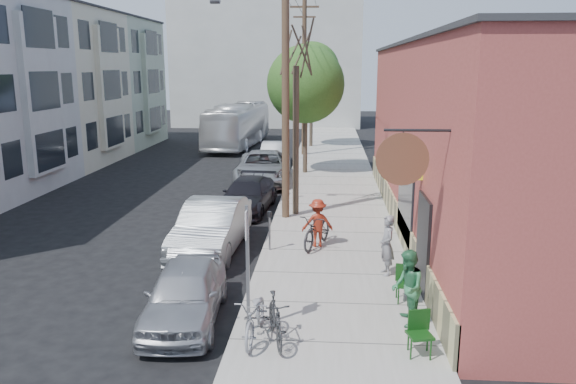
# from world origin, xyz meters

# --- Properties ---
(ground) EXTENTS (120.00, 120.00, 0.00)m
(ground) POSITION_xyz_m (0.00, 0.00, 0.00)
(ground) COLOR black
(sidewalk) EXTENTS (4.50, 58.00, 0.15)m
(sidewalk) POSITION_xyz_m (4.25, 11.00, 0.07)
(sidewalk) COLOR #A19D95
(sidewalk) RESTS_ON ground
(cafe_building) EXTENTS (6.60, 20.20, 6.61)m
(cafe_building) POSITION_xyz_m (8.99, 4.99, 3.30)
(cafe_building) COLOR #993E39
(cafe_building) RESTS_ON ground
(apartment_row) EXTENTS (6.30, 32.00, 9.00)m
(apartment_row) POSITION_xyz_m (-11.85, 14.00, 4.50)
(apartment_row) COLOR #A0AD93
(apartment_row) RESTS_ON ground
(end_cap_building) EXTENTS (18.00, 8.00, 12.00)m
(end_cap_building) POSITION_xyz_m (-2.00, 42.00, 6.00)
(end_cap_building) COLOR #B7B7B2
(end_cap_building) RESTS_ON ground
(sign_post) EXTENTS (0.07, 0.45, 2.80)m
(sign_post) POSITION_xyz_m (2.35, -3.54, 1.83)
(sign_post) COLOR slate
(sign_post) RESTS_ON sidewalk
(parking_meter_near) EXTENTS (0.14, 0.14, 1.24)m
(parking_meter_near) POSITION_xyz_m (2.25, 1.92, 0.98)
(parking_meter_near) COLOR slate
(parking_meter_near) RESTS_ON sidewalk
(parking_meter_far) EXTENTS (0.14, 0.14, 1.24)m
(parking_meter_far) POSITION_xyz_m (2.25, 8.83, 0.98)
(parking_meter_far) COLOR slate
(parking_meter_far) RESTS_ON sidewalk
(utility_pole_near) EXTENTS (3.57, 0.28, 10.00)m
(utility_pole_near) POSITION_xyz_m (2.39, 5.88, 5.41)
(utility_pole_near) COLOR #503A28
(utility_pole_near) RESTS_ON sidewalk
(utility_pole_far) EXTENTS (1.80, 0.28, 10.00)m
(utility_pole_far) POSITION_xyz_m (2.45, 21.49, 5.34)
(utility_pole_far) COLOR #503A28
(utility_pole_far) RESTS_ON sidewalk
(tree_bare) EXTENTS (0.24, 0.24, 5.64)m
(tree_bare) POSITION_xyz_m (2.80, 6.42, 2.97)
(tree_bare) COLOR #44392C
(tree_bare) RESTS_ON sidewalk
(tree_leafy_mid) EXTENTS (4.09, 4.09, 6.74)m
(tree_leafy_mid) POSITION_xyz_m (2.80, 15.17, 4.84)
(tree_leafy_mid) COLOR #44392C
(tree_leafy_mid) RESTS_ON sidewalk
(tree_leafy_far) EXTENTS (3.92, 3.92, 7.32)m
(tree_leafy_far) POSITION_xyz_m (2.80, 25.47, 5.49)
(tree_leafy_far) COLOR #44392C
(tree_leafy_far) RESTS_ON sidewalk
(patio_chair_a) EXTENTS (0.58, 0.58, 0.88)m
(patio_chair_a) POSITION_xyz_m (5.96, -1.77, 0.59)
(patio_chair_a) COLOR #0F3710
(patio_chair_a) RESTS_ON sidewalk
(patio_chair_b) EXTENTS (0.60, 0.60, 0.88)m
(patio_chair_b) POSITION_xyz_m (5.89, -4.40, 0.59)
(patio_chair_b) COLOR #0F3710
(patio_chair_b) RESTS_ON sidewalk
(patron_grey) EXTENTS (0.51, 0.68, 1.68)m
(patron_grey) POSITION_xyz_m (5.67, 0.05, 0.99)
(patron_grey) COLOR gray
(patron_grey) RESTS_ON sidewalk
(patron_green) EXTENTS (0.65, 0.83, 1.71)m
(patron_green) POSITION_xyz_m (5.81, -3.01, 1.00)
(patron_green) COLOR #2F7649
(patron_green) RESTS_ON sidewalk
(cyclist) EXTENTS (1.09, 0.75, 1.54)m
(cyclist) POSITION_xyz_m (3.73, 2.40, 0.92)
(cyclist) COLOR maroon
(cyclist) RESTS_ON sidewalk
(cyclist_bike) EXTENTS (1.38, 2.18, 1.08)m
(cyclist_bike) POSITION_xyz_m (3.73, 2.40, 0.69)
(cyclist_bike) COLOR black
(cyclist_bike) RESTS_ON sidewalk
(parked_bike_a) EXTENTS (0.86, 1.74, 1.01)m
(parked_bike_a) POSITION_xyz_m (2.98, -4.06, 0.65)
(parked_bike_a) COLOR black
(parked_bike_a) RESTS_ON sidewalk
(parked_bike_b) EXTENTS (0.77, 1.92, 0.99)m
(parked_bike_b) POSITION_xyz_m (2.56, -3.91, 0.65)
(parked_bike_b) COLOR gray
(parked_bike_b) RESTS_ON sidewalk
(car_0) EXTENTS (1.89, 4.13, 1.37)m
(car_0) POSITION_xyz_m (0.80, -2.93, 0.69)
(car_0) COLOR #A1A2A8
(car_0) RESTS_ON ground
(car_1) EXTENTS (1.90, 4.98, 1.62)m
(car_1) POSITION_xyz_m (0.39, 2.05, 0.81)
(car_1) COLOR #979B9E
(car_1) RESTS_ON ground
(car_2) EXTENTS (2.24, 4.67, 1.31)m
(car_2) POSITION_xyz_m (0.80, 7.27, 0.66)
(car_2) COLOR black
(car_2) RESTS_ON ground
(car_3) EXTENTS (2.94, 5.87, 1.59)m
(car_3) POSITION_xyz_m (0.80, 12.90, 0.80)
(car_3) COLOR #9C9FA3
(car_3) RESTS_ON ground
(car_4) EXTENTS (1.46, 4.09, 1.34)m
(car_4) POSITION_xyz_m (0.80, 18.31, 0.67)
(car_4) COLOR #A6AAAE
(car_4) RESTS_ON ground
(bus) EXTENTS (3.40, 11.29, 3.10)m
(bus) POSITION_xyz_m (-2.58, 26.08, 1.55)
(bus) COLOR white
(bus) RESTS_ON ground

